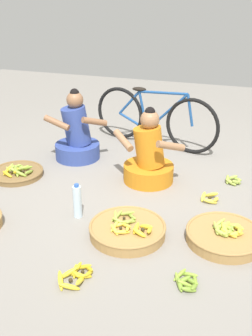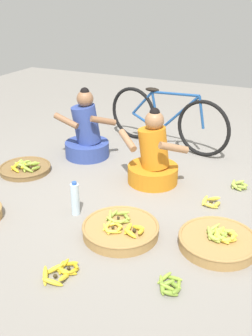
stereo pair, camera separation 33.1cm
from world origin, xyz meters
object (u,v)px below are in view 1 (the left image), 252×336
vendor_woman_front (149,158)px  loose_bananas_back_right (187,282)px  vendor_woman_behind (77,137)px  banana_basket_back_center (17,173)px  banana_basket_front_right (225,235)px  banana_basket_mid_right (128,229)px  water_bottle (77,201)px  loose_bananas_near_vendor (76,276)px  bicycle_leaning (154,118)px  loose_bananas_front_left (234,180)px  loose_bananas_front_center (210,198)px

vendor_woman_front → loose_bananas_back_right: (0.69, -1.45, -0.23)m
vendor_woman_behind → banana_basket_back_center: 0.81m
vendor_woman_behind → banana_basket_front_right: bearing=-32.4°
vendor_woman_front → banana_basket_back_center: size_ratio=1.42×
vendor_woman_behind → banana_basket_mid_right: (1.08, -1.33, -0.21)m
vendor_woman_front → banana_basket_back_center: bearing=-165.5°
banana_basket_front_right → water_bottle: water_bottle is taller
banana_basket_front_right → vendor_woman_front: bearing=135.8°
banana_basket_back_center → water_bottle: (0.97, -0.54, 0.11)m
banana_basket_mid_right → water_bottle: (-0.51, 0.13, 0.10)m
banana_basket_back_center → loose_bananas_near_vendor: (1.32, -1.30, -0.01)m
banana_basket_front_right → loose_bananas_back_right: (-0.19, -0.60, -0.03)m
bicycle_leaning → loose_bananas_front_left: (1.08, -0.78, -0.33)m
bicycle_leaning → loose_bananas_near_vendor: 2.69m
banana_basket_back_center → loose_bananas_front_left: bearing=14.8°
banana_basket_mid_right → vendor_woman_behind: bearing=128.9°
vendor_woman_front → vendor_woman_behind: size_ratio=0.96×
bicycle_leaning → banana_basket_mid_right: bicycle_leaning is taller
vendor_woman_front → loose_bananas_front_center: vendor_woman_front is taller
loose_bananas_front_left → loose_bananas_near_vendor: (-0.90, -1.88, -0.00)m
bicycle_leaning → loose_bananas_back_right: bicycle_leaning is taller
banana_basket_front_right → loose_bananas_front_left: size_ratio=3.13×
vendor_woman_front → banana_basket_mid_right: vendor_woman_front is taller
bicycle_leaning → water_bottle: size_ratio=5.22×
banana_basket_front_right → banana_basket_mid_right: 0.78m
loose_bananas_back_right → loose_bananas_near_vendor: size_ratio=0.75×
bicycle_leaning → loose_bananas_front_center: bearing=-53.9°
loose_bananas_back_right → water_bottle: bearing=152.4°
vendor_woman_front → vendor_woman_behind: 1.01m
vendor_woman_front → bicycle_leaning: vendor_woman_front is taller
banana_basket_back_center → loose_bananas_near_vendor: banana_basket_back_center is taller
vendor_woman_front → loose_bananas_back_right: size_ratio=3.45×
banana_basket_back_center → loose_bananas_front_center: banana_basket_back_center is taller
vendor_woman_front → loose_bananas_front_center: 0.75m
banana_basket_mid_right → loose_bananas_front_left: 1.46m
banana_basket_front_right → loose_bananas_back_right: bearing=-107.1°
loose_bananas_back_right → loose_bananas_front_center: bearing=90.7°
vendor_woman_behind → banana_basket_front_right: vendor_woman_behind is taller
loose_bananas_front_center → banana_basket_mid_right: bearing=-125.0°
bicycle_leaning → banana_basket_back_center: 1.81m
bicycle_leaning → loose_bananas_back_right: bearing=-69.6°
loose_bananas_back_right → loose_bananas_front_left: size_ratio=1.17×
bicycle_leaning → loose_bananas_near_vendor: bearing=-86.2°
vendor_woman_behind → loose_bananas_front_left: bearing=-2.5°
bicycle_leaning → loose_bananas_back_right: (0.92, -2.47, -0.33)m
water_bottle → loose_bananas_back_right: bearing=-27.6°
vendor_woman_behind → bicycle_leaning: (0.73, 0.70, 0.09)m
vendor_woman_behind → loose_bananas_back_right: 2.43m
loose_bananas_near_vendor → loose_bananas_front_center: bearing=63.0°
vendor_woman_front → water_bottle: 0.98m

